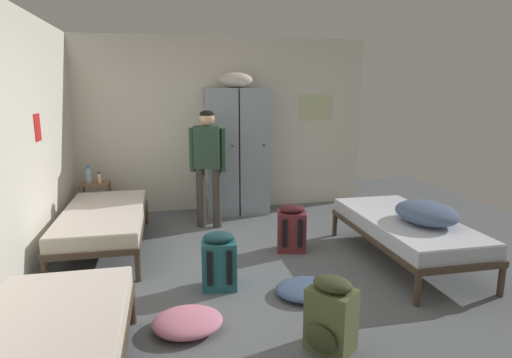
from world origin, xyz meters
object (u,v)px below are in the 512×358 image
shelf_unit (96,198)px  clothes_pile_pink (188,322)px  bed_left_front (39,357)px  person_traveler (208,158)px  backpack_olive (331,316)px  clothes_pile_denim (308,289)px  backpack_teal (219,261)px  bed_left_rear (104,219)px  backpack_maroon (292,229)px  bed_right (405,227)px  lotion_bottle (99,178)px  locker_bank (237,149)px  water_bottle (88,175)px  bedding_heap (426,213)px

shelf_unit → clothes_pile_pink: 3.24m
bed_left_front → person_traveler: size_ratio=1.21×
backpack_olive → clothes_pile_denim: 0.85m
backpack_teal → clothes_pile_pink: (-0.33, -0.67, -0.19)m
bed_left_rear → backpack_maroon: backpack_maroon is taller
bed_left_front → backpack_teal: 1.84m
bed_right → backpack_maroon: bearing=153.6°
bed_right → lotion_bottle: bearing=148.2°
clothes_pile_pink → locker_bank: bearing=73.7°
water_bottle → lotion_bottle: bearing=-21.8°
locker_bank → bed_left_rear: bearing=-144.8°
backpack_olive → clothes_pile_denim: (0.12, 0.82, -0.21)m
person_traveler → backpack_teal: person_traveler is taller
bed_left_rear → person_traveler: (1.27, 0.61, 0.57)m
bed_right → water_bottle: 4.17m
person_traveler → backpack_maroon: size_ratio=2.86×
locker_bank → bed_left_front: (-1.76, -3.85, -0.59)m
bed_left_front → water_bottle: size_ratio=8.09×
clothes_pile_denim → bed_right: bearing=22.8°
locker_bank → backpack_olive: bearing=-88.8°
water_bottle → clothes_pile_pink: 3.33m
water_bottle → clothes_pile_pink: (1.17, -3.06, -0.61)m
bed_left_front → water_bottle: (-0.33, 3.79, 0.29)m
bed_right → backpack_olive: backpack_olive is taller
clothes_pile_denim → clothes_pile_pink: 1.16m
bed_left_front → backpack_maroon: (2.11, 2.17, -0.12)m
shelf_unit → backpack_maroon: 2.85m
clothes_pile_denim → backpack_olive: bearing=-98.1°
locker_bank → shelf_unit: locker_bank is taller
bed_left_front → backpack_teal: bearing=50.0°
shelf_unit → clothes_pile_denim: bearing=-50.6°
backpack_maroon → bedding_heap: bearing=-32.3°
locker_bank → shelf_unit: size_ratio=3.63×
locker_bank → bed_right: bearing=-56.8°
bed_right → clothes_pile_pink: size_ratio=3.47×
locker_bank → lotion_bottle: locker_bank is taller
person_traveler → water_bottle: person_traveler is taller
bedding_heap → backpack_maroon: size_ratio=1.31×
locker_bank → bed_right: size_ratio=1.09×
bedding_heap → water_bottle: 4.35m
bed_left_rear → person_traveler: size_ratio=1.21×
person_traveler → clothes_pile_pink: person_traveler is taller
bed_left_rear → bedding_heap: 3.53m
bed_left_front → backpack_olive: (1.83, 0.27, -0.12)m
lotion_bottle → bed_right: bearing=-31.8°
bed_right → lotion_bottle: size_ratio=12.40×
backpack_olive → backpack_teal: size_ratio=1.00×
shelf_unit → backpack_olive: 4.07m
locker_bank → water_bottle: locker_bank is taller
person_traveler → backpack_olive: person_traveler is taller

